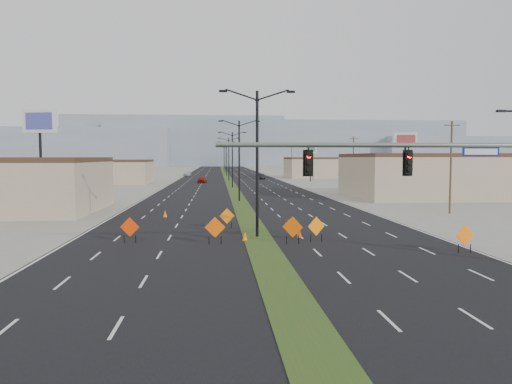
{
  "coord_description": "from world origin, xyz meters",
  "views": [
    {
      "loc": [
        -2.73,
        -22.01,
        5.5
      ],
      "look_at": [
        -0.17,
        10.85,
        3.2
      ],
      "focal_mm": 35.0,
      "sensor_mm": 36.0,
      "label": 1
    }
  ],
  "objects": [
    {
      "name": "mesa_backdrop",
      "position": [
        -30.0,
        320.0,
        16.0
      ],
      "size": [
        140.0,
        50.0,
        32.0
      ],
      "primitive_type": "cube",
      "color": "gray",
      "rests_on": "ground"
    },
    {
      "name": "streetlight_4",
      "position": [
        0.0,
        124.0,
        5.42
      ],
      "size": [
        5.15,
        0.24,
        10.02
      ],
      "color": "black",
      "rests_on": "ground"
    },
    {
      "name": "streetlight_5",
      "position": [
        0.0,
        152.0,
        5.42
      ],
      "size": [
        5.15,
        0.24,
        10.02
      ],
      "color": "black",
      "rests_on": "ground"
    },
    {
      "name": "utility_pole_2",
      "position": [
        20.0,
        95.0,
        4.67
      ],
      "size": [
        1.6,
        0.2,
        9.0
      ],
      "color": "#4C3823",
      "rests_on": "ground"
    },
    {
      "name": "streetlight_1",
      "position": [
        0.0,
        40.0,
        5.42
      ],
      "size": [
        5.15,
        0.24,
        10.02
      ],
      "color": "black",
      "rests_on": "ground"
    },
    {
      "name": "ground",
      "position": [
        0.0,
        0.0,
        0.0
      ],
      "size": [
        600.0,
        600.0,
        0.0
      ],
      "primitive_type": "plane",
      "color": "gray",
      "rests_on": "ground"
    },
    {
      "name": "construction_sign_2",
      "position": [
        -2.0,
        16.16,
        0.93
      ],
      "size": [
        1.16,
        0.33,
        1.59
      ],
      "rotation": [
        0.0,
        0.0,
        0.25
      ],
      "color": "orange",
      "rests_on": "ground"
    },
    {
      "name": "pole_sign_east_near",
      "position": [
        20.65,
        38.61,
        6.93
      ],
      "size": [
        2.81,
        0.89,
        8.56
      ],
      "rotation": [
        0.0,
        0.0,
        -0.2
      ],
      "color": "black",
      "rests_on": "ground"
    },
    {
      "name": "median_strip",
      "position": [
        0.0,
        100.0,
        0.0
      ],
      "size": [
        2.0,
        400.0,
        0.04
      ],
      "primitive_type": "cube",
      "color": "#2A4B1A",
      "rests_on": "ground"
    },
    {
      "name": "car_mid",
      "position": [
        8.22,
        102.07,
        0.66
      ],
      "size": [
        1.83,
        4.11,
        1.31
      ],
      "primitive_type": "imported",
      "rotation": [
        0.0,
        0.0,
        0.11
      ],
      "color": "black",
      "rests_on": "ground"
    },
    {
      "name": "pole_sign_west",
      "position": [
        -18.6,
        24.36,
        8.03
      ],
      "size": [
        3.19,
        1.09,
        9.81
      ],
      "rotation": [
        0.0,
        0.0,
        -0.24
      ],
      "color": "black",
      "rests_on": "ground"
    },
    {
      "name": "utility_pole_1",
      "position": [
        20.0,
        60.0,
        4.67
      ],
      "size": [
        1.6,
        0.2,
        9.0
      ],
      "color": "#4C3823",
      "rests_on": "ground"
    },
    {
      "name": "construction_sign_0",
      "position": [
        -8.35,
        10.22,
        0.98
      ],
      "size": [
        1.23,
        0.24,
        1.66
      ],
      "rotation": [
        0.0,
        0.0,
        -0.17
      ],
      "color": "#EA3404",
      "rests_on": "ground"
    },
    {
      "name": "building_se_near",
      "position": [
        34.0,
        45.0,
        2.75
      ],
      "size": [
        36.0,
        18.0,
        5.5
      ],
      "primitive_type": "cube",
      "color": "tan",
      "rests_on": "ground"
    },
    {
      "name": "car_far",
      "position": [
        -11.5,
        125.11,
        0.72
      ],
      "size": [
        2.31,
        5.09,
        1.44
      ],
      "primitive_type": "imported",
      "rotation": [
        0.0,
        0.0,
        -0.06
      ],
      "color": "silver",
      "rests_on": "ground"
    },
    {
      "name": "construction_sign_3",
      "position": [
        2.0,
        8.9,
        1.05
      ],
      "size": [
        1.23,
        0.59,
        1.77
      ],
      "rotation": [
        0.0,
        0.0,
        -0.43
      ],
      "color": "#DA5104",
      "rests_on": "ground"
    },
    {
      "name": "building_se_far",
      "position": [
        38.0,
        110.0,
        2.5
      ],
      "size": [
        44.0,
        16.0,
        5.0
      ],
      "primitive_type": "cube",
      "color": "tan",
      "rests_on": "ground"
    },
    {
      "name": "cone_1",
      "position": [
        2.79,
        16.41,
        0.34
      ],
      "size": [
        0.52,
        0.52,
        0.67
      ],
      "primitive_type": "cone",
      "rotation": [
        0.0,
        0.0,
        0.35
      ],
      "color": "#FF4705",
      "rests_on": "ground"
    },
    {
      "name": "utility_pole_3",
      "position": [
        20.0,
        130.0,
        4.67
      ],
      "size": [
        1.6,
        0.2,
        9.0
      ],
      "color": "#4C3823",
      "rests_on": "ground"
    },
    {
      "name": "construction_sign_1",
      "position": [
        -2.89,
        9.27,
        1.03
      ],
      "size": [
        1.31,
        0.07,
        1.74
      ],
      "rotation": [
        0.0,
        0.0,
        0.03
      ],
      "color": "#E05104",
      "rests_on": "ground"
    },
    {
      "name": "cone_3",
      "position": [
        -7.53,
        24.02,
        0.33
      ],
      "size": [
        0.5,
        0.5,
        0.66
      ],
      "primitive_type": "cone",
      "rotation": [
        0.0,
        0.0,
        0.32
      ],
      "color": "#FF6505",
      "rests_on": "ground"
    },
    {
      "name": "mesa_center",
      "position": [
        40.0,
        300.0,
        14.0
      ],
      "size": [
        220.0,
        50.0,
        28.0
      ],
      "primitive_type": "cube",
      "color": "gray",
      "rests_on": "ground"
    },
    {
      "name": "car_left",
      "position": [
        -6.0,
        86.11,
        0.71
      ],
      "size": [
        2.06,
        4.29,
        1.42
      ],
      "primitive_type": "imported",
      "rotation": [
        0.0,
        0.0,
        -0.1
      ],
      "color": "maroon",
      "rests_on": "ground"
    },
    {
      "name": "cone_0",
      "position": [
        -0.93,
        10.48,
        0.3
      ],
      "size": [
        0.38,
        0.38,
        0.6
      ],
      "primitive_type": "cone",
      "rotation": [
        0.0,
        0.0,
        -0.06
      ],
      "color": "orange",
      "rests_on": "ground"
    },
    {
      "name": "streetlight_2",
      "position": [
        0.0,
        68.0,
        5.42
      ],
      "size": [
        5.15,
        0.24,
        10.02
      ],
      "color": "black",
      "rests_on": "ground"
    },
    {
      "name": "mesa_east",
      "position": [
        180.0,
        290.0,
        9.0
      ],
      "size": [
        160.0,
        50.0,
        18.0
      ],
      "primitive_type": "cube",
      "color": "gray",
      "rests_on": "ground"
    },
    {
      "name": "construction_sign_4",
      "position": [
        3.67,
        9.68,
        0.97
      ],
      "size": [
        1.18,
        0.47,
        1.66
      ],
      "rotation": [
        0.0,
        0.0,
        0.36
      ],
      "color": "orange",
      "rests_on": "ground"
    },
    {
      "name": "building_sw_far",
      "position": [
        -32.0,
        85.0,
        2.25
      ],
      "size": [
        30.0,
        14.0,
        4.5
      ],
      "primitive_type": "cube",
      "color": "tan",
      "rests_on": "ground"
    },
    {
      "name": "utility_pole_0",
      "position": [
        20.0,
        25.0,
        4.67
      ],
      "size": [
        1.6,
        0.2,
        9.0
      ],
      "color": "#4C3823",
      "rests_on": "ground"
    },
    {
      "name": "mesa_west",
      "position": [
        -120.0,
        280.0,
        11.0
      ],
      "size": [
        180.0,
        50.0,
        22.0
      ],
      "primitive_type": "cube",
      "color": "gray",
      "rests_on": "ground"
    },
    {
      "name": "streetlight_3",
      "position": [
        0.0,
        96.0,
        5.42
      ],
      "size": [
        5.15,
        0.24,
        10.02
      ],
      "color": "black",
      "rests_on": "ground"
    },
    {
      "name": "construction_sign_5",
      "position": [
        11.44,
        5.33,
        0.97
      ],
      "size": [
        1.21,
        0.33,
        1.65
      ],
      "rotation": [
        0.0,
        0.0,
        0.24
      ],
      "color": "#FF6A05",
      "rests_on": "ground"
    },
    {
      "name": "streetlight_6",
      "position": [
        0.0,
        180.0,
        5.42
      ],
      "size": [
        5.15,
        0.24,
        10.02
      ],
      "color": "black",
      "rests_on": "ground"
    },
    {
      "name": "road_surface",
      "position": [
        0.0,
        100.0,
        0.0
      ],
      "size": [
        25.0,
        400.0,
        0.02
      ],
      "primitive_type": "cube",
      "color": "black",
      "rests_on": "ground"
    },
    {
      "name": "streetlight_0",
      "position": [
        0.0,
        12.0,
        5.42
      ],
      "size": [
        5.15,
        0.24,
        10.02
      ],
      "color": "black",
      "rests_on": "ground"
    },
    {
      "name": "signal_mast",
      "position": [
        8.56,
        2.0,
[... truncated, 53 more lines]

